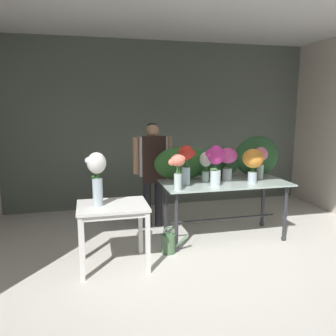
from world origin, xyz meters
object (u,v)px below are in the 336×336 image
side_table_white (113,213)px  vase_rosy_snapdragons (261,159)px  vase_scarlet_hydrangea (186,161)px  watering_can (169,243)px  vase_ivory_stock (206,164)px  florist (153,164)px  vase_white_roses_tall (97,173)px  vase_sunset_peonies (253,161)px  display_table_glass (225,192)px  vase_fuchsia_tulips (228,160)px  vase_magenta_roses (216,161)px  vase_coral_dahlias (178,167)px

side_table_white → vase_rosy_snapdragons: bearing=15.0°
vase_scarlet_hydrangea → watering_can: 1.08m
vase_rosy_snapdragons → vase_ivory_stock: size_ratio=1.11×
vase_ivory_stock → florist: bearing=137.6°
vase_scarlet_hydrangea → vase_white_roses_tall: vase_white_roses_tall is taller
vase_sunset_peonies → watering_can: (-1.21, -0.18, -0.98)m
watering_can → display_table_glass: bearing=19.7°
vase_fuchsia_tulips → vase_ivory_stock: (-0.33, -0.01, -0.05)m
display_table_glass → vase_ivory_stock: bearing=159.9°
vase_magenta_roses → vase_ivory_stock: vase_magenta_roses is taller
vase_scarlet_hydrangea → vase_rosy_snapdragons: bearing=5.1°
vase_magenta_roses → vase_fuchsia_tulips: vase_magenta_roses is taller
display_table_glass → vase_sunset_peonies: bearing=-20.2°
vase_scarlet_hydrangea → side_table_white: bearing=-154.8°
vase_sunset_peonies → vase_fuchsia_tulips: (-0.27, 0.23, -0.01)m
side_table_white → vase_magenta_roses: 1.48m
display_table_glass → vase_coral_dahlias: 0.92m
vase_magenta_roses → watering_can: size_ratio=1.51×
florist → vase_white_roses_tall: bearing=-126.0°
vase_ivory_stock → vase_magenta_roses: bearing=-81.7°
vase_rosy_snapdragons → watering_can: vase_rosy_snapdragons is taller
florist → vase_ivory_stock: size_ratio=3.84×
vase_ivory_stock → vase_coral_dahlias: bearing=-142.1°
vase_scarlet_hydrangea → vase_rosy_snapdragons: 1.14m
vase_scarlet_hydrangea → vase_rosy_snapdragons: size_ratio=1.15×
vase_magenta_roses → vase_white_roses_tall: (-1.52, -0.34, -0.02)m
vase_sunset_peonies → vase_coral_dahlias: size_ratio=1.02×
display_table_glass → vase_scarlet_hydrangea: vase_scarlet_hydrangea is taller
side_table_white → vase_scarlet_hydrangea: size_ratio=1.49×
display_table_glass → vase_coral_dahlias: size_ratio=3.83×
vase_rosy_snapdragons → vase_fuchsia_tulips: vase_rosy_snapdragons is taller
vase_sunset_peonies → vase_coral_dahlias: bearing=-170.9°
vase_rosy_snapdragons → vase_coral_dahlias: 1.38m
vase_scarlet_hydrangea → watering_can: bearing=-137.1°
vase_sunset_peonies → vase_coral_dahlias: (-1.10, -0.18, -0.01)m
florist → vase_rosy_snapdragons: bearing=-22.4°
display_table_glass → vase_rosy_snapdragons: 0.71m
side_table_white → vase_fuchsia_tulips: 1.82m
side_table_white → watering_can: bearing=15.4°
vase_rosy_snapdragons → vase_white_roses_tall: bearing=-166.0°
vase_magenta_roses → vase_coral_dahlias: (-0.55, -0.13, -0.03)m
side_table_white → watering_can: 0.89m
display_table_glass → vase_white_roses_tall: 1.86m
display_table_glass → vase_white_roses_tall: size_ratio=2.90×
vase_scarlet_hydrangea → florist: bearing=113.9°
vase_scarlet_hydrangea → vase_rosy_snapdragons: vase_scarlet_hydrangea is taller
vase_rosy_snapdragons → vase_sunset_peonies: size_ratio=0.99×
vase_fuchsia_tulips → florist: bearing=149.5°
vase_white_roses_tall → watering_can: (0.86, 0.19, -0.98)m
vase_scarlet_hydrangea → vase_coral_dahlias: (-0.19, -0.27, -0.03)m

